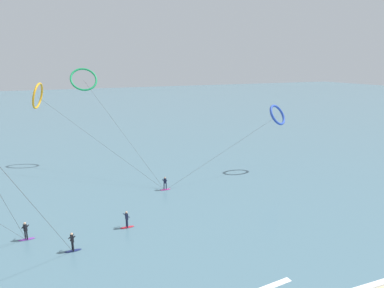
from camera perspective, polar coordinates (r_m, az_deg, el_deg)
sea_water at (r=116.45m, az=-17.21°, el=5.19°), size 400.00×200.00×0.08m
surfer_magenta at (r=43.38m, az=-4.51°, el=-6.69°), size 1.40×0.71×1.70m
surfer_violet at (r=35.27m, az=-25.98°, el=-13.06°), size 1.40×0.72×1.70m
surfer_navy at (r=31.87m, az=-19.32°, el=-15.33°), size 1.40×0.63×1.70m
surfer_crimson at (r=34.54m, az=-10.82°, el=-12.42°), size 1.40×0.62×1.70m
kite_amber at (r=54.99m, az=-24.32°, el=7.31°), size 14.86×18.40×12.92m
kite_emerald at (r=55.91m, az=-17.60°, el=10.22°), size 9.04×18.34×14.93m
kite_cobalt at (r=51.34m, az=14.04°, el=4.71°), size 19.89×3.15×9.79m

